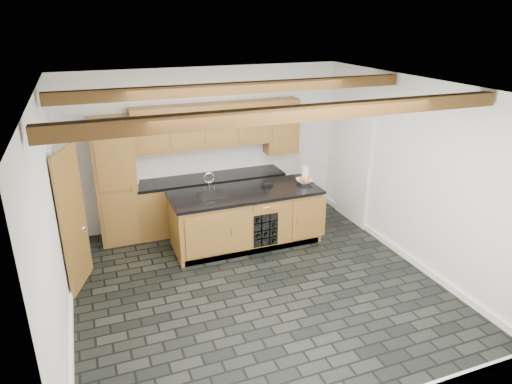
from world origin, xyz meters
TOP-DOWN VIEW (x-y plane):
  - ground at (0.00, 0.00)m, footprint 5.00×5.00m
  - room_shell at (-0.09, 0.53)m, footprint 5.01×5.00m
  - back_cabinetry at (-0.38, 2.24)m, footprint 3.65×0.62m
  - island at (0.31, 1.28)m, footprint 2.48×0.96m
  - faucet at (-0.25, 1.33)m, footprint 0.45×0.40m
  - kitchen_scale at (0.72, 1.38)m, footprint 0.20×0.16m
  - fruit_bowl at (1.38, 1.31)m, footprint 0.30×0.30m
  - fruit_cluster at (1.38, 1.31)m, footprint 0.16×0.17m
  - paper_towel at (1.42, 1.36)m, footprint 0.12×0.12m
  - mug at (-1.30, 2.30)m, footprint 0.10×0.10m

SIDE VIEW (x-z plane):
  - ground at x=0.00m, z-range 0.00..0.00m
  - island at x=0.31m, z-range 0.00..0.93m
  - kitchen_scale at x=0.72m, z-range 0.93..0.98m
  - fruit_bowl at x=1.38m, z-range 0.93..1.00m
  - faucet at x=-0.25m, z-range 0.79..1.14m
  - mug at x=-1.30m, z-range 0.93..1.02m
  - back_cabinetry at x=-0.38m, z-range -0.12..2.08m
  - fruit_cluster at x=1.38m, z-range 0.96..1.03m
  - paper_towel at x=1.42m, z-range 0.93..1.20m
  - room_shell at x=-0.09m, z-range -0.97..4.03m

